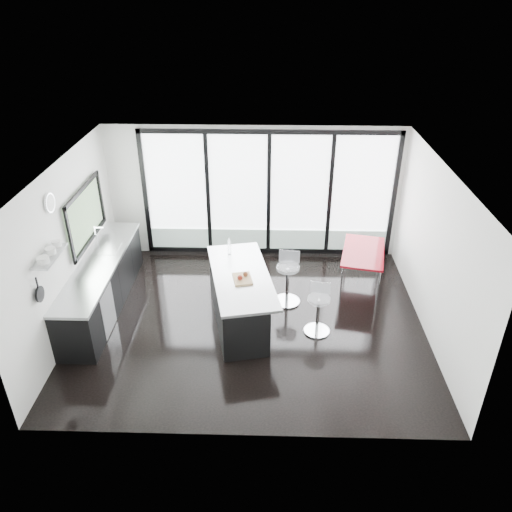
{
  "coord_description": "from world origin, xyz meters",
  "views": [
    {
      "loc": [
        0.31,
        -7.08,
        5.31
      ],
      "look_at": [
        0.1,
        0.3,
        1.15
      ],
      "focal_mm": 35.0,
      "sensor_mm": 36.0,
      "label": 1
    }
  ],
  "objects_px": {
    "island": "(237,297)",
    "red_table": "(362,267)",
    "bar_stool_near": "(318,315)",
    "bar_stool_far": "(287,284)"
  },
  "relations": [
    {
      "from": "island",
      "to": "bar_stool_far",
      "type": "relative_size",
      "value": 3.07
    },
    {
      "from": "island",
      "to": "red_table",
      "type": "height_order",
      "value": "island"
    },
    {
      "from": "red_table",
      "to": "bar_stool_far",
      "type": "bearing_deg",
      "value": -154.19
    },
    {
      "from": "island",
      "to": "red_table",
      "type": "relative_size",
      "value": 1.77
    },
    {
      "from": "bar_stool_far",
      "to": "red_table",
      "type": "relative_size",
      "value": 0.58
    },
    {
      "from": "bar_stool_near",
      "to": "bar_stool_far",
      "type": "relative_size",
      "value": 0.9
    },
    {
      "from": "bar_stool_far",
      "to": "island",
      "type": "bearing_deg",
      "value": -138.15
    },
    {
      "from": "island",
      "to": "bar_stool_far",
      "type": "height_order",
      "value": "island"
    },
    {
      "from": "bar_stool_near",
      "to": "red_table",
      "type": "height_order",
      "value": "red_table"
    },
    {
      "from": "bar_stool_near",
      "to": "bar_stool_far",
      "type": "distance_m",
      "value": 1.0
    }
  ]
}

